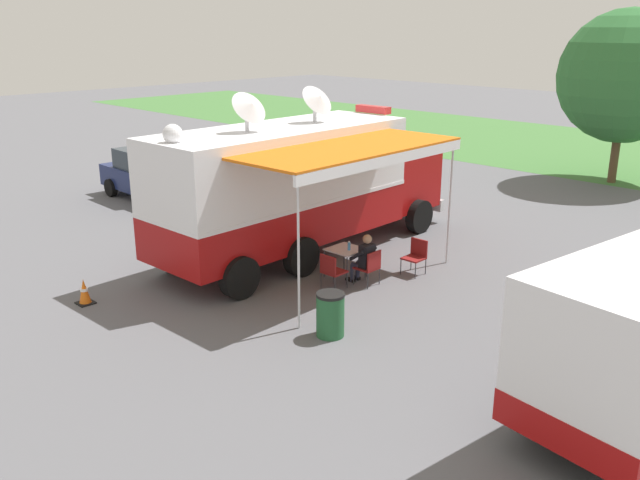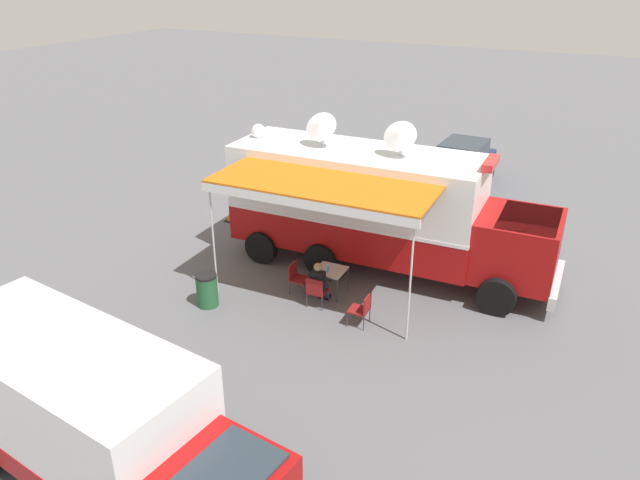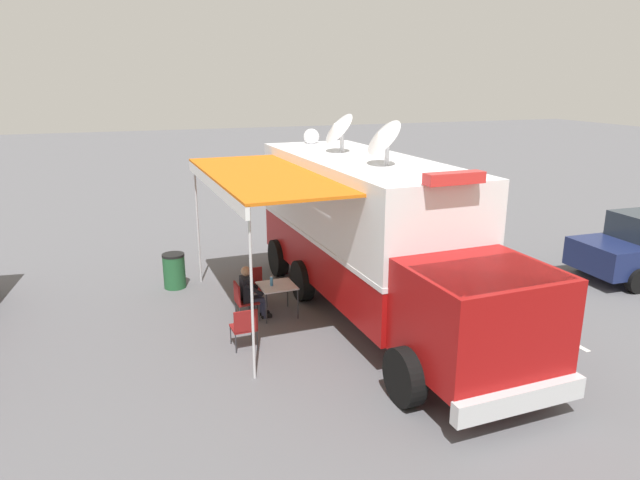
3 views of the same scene
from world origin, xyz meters
TOP-DOWN VIEW (x-y plane):
  - ground_plane at (0.00, 0.00)m, footprint 100.00×100.00m
  - lot_stripe at (-3.19, 1.66)m, footprint 0.29×4.80m
  - command_truck at (0.01, 0.75)m, footprint 5.12×9.57m
  - folding_table at (2.10, 0.21)m, footprint 0.83×0.83m
  - water_bottle at (2.22, 0.20)m, footprint 0.07×0.07m
  - folding_chair_at_table at (2.90, 0.20)m, footprint 0.50×0.50m
  - folding_chair_beside_table at (2.44, -0.64)m, footprint 0.50×0.50m
  - folding_chair_spare_by_truck at (3.16, 1.63)m, footprint 0.50×0.50m
  - seated_responder at (2.71, 0.19)m, footprint 0.67×0.56m
  - trash_bin at (4.14, -2.41)m, footprint 0.57×0.57m
  - traffic_cone at (-0.85, -5.13)m, footprint 0.36×0.36m
  - support_truck at (9.84, -0.45)m, footprint 2.96×7.00m
  - car_behind_truck at (-8.23, 1.03)m, footprint 4.25×2.10m

SIDE VIEW (x-z plane):
  - ground_plane at x=0.00m, z-range 0.00..0.00m
  - lot_stripe at x=-3.19m, z-range 0.00..0.01m
  - traffic_cone at x=-0.85m, z-range -0.01..0.57m
  - trash_bin at x=4.14m, z-range 0.00..0.91m
  - folding_chair_at_table at x=2.90m, z-range 0.08..0.95m
  - folding_chair_beside_table at x=2.44m, z-range 0.08..0.95m
  - folding_chair_spare_by_truck at x=3.16m, z-range 0.08..0.95m
  - seated_responder at x=2.71m, z-range 0.03..1.28m
  - folding_table at x=2.10m, z-range 0.31..1.04m
  - water_bottle at x=2.22m, z-range 0.72..0.95m
  - car_behind_truck at x=-8.23m, z-range 0.00..1.76m
  - support_truck at x=9.84m, z-range 0.04..2.74m
  - command_truck at x=0.01m, z-range -0.32..4.21m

